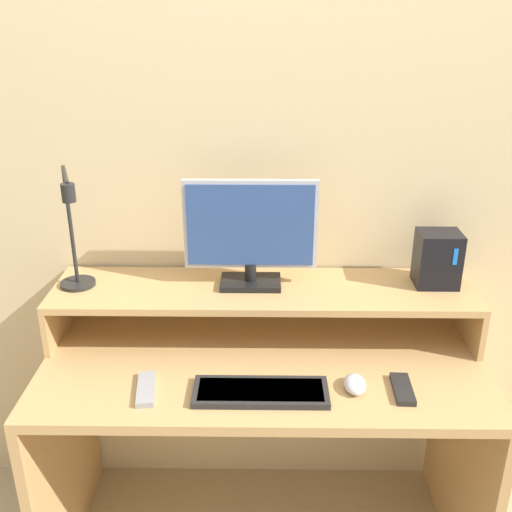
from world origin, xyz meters
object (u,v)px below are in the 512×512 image
monitor (249,232)px  remote_secondary (401,389)px  keyboard (259,392)px  router_dock (436,259)px  desk_lamp (72,244)px  remote_control (144,389)px  mouse (353,384)px

monitor → remote_secondary: 0.64m
keyboard → monitor: bearing=95.7°
remote_secondary → router_dock: bearing=65.1°
desk_lamp → remote_control: 0.49m
mouse → remote_control: mouse is taller
router_dock → mouse: (-0.29, -0.33, -0.24)m
monitor → keyboard: bearing=-84.3°
mouse → remote_control: 0.58m
desk_lamp → remote_control: desk_lamp is taller
monitor → remote_secondary: size_ratio=2.93×
remote_control → remote_secondary: 0.71m
desk_lamp → mouse: 0.92m
mouse → remote_secondary: mouse is taller
desk_lamp → router_dock: 1.12m
mouse → remote_secondary: size_ratio=0.68×
monitor → keyboard: monitor is taller
monitor → mouse: size_ratio=4.30×
desk_lamp → remote_secondary: 1.04m
router_dock → remote_control: router_dock is taller
monitor → remote_control: 0.55m
remote_control → keyboard: bearing=-2.2°
router_dock → keyboard: (-0.55, -0.36, -0.25)m
desk_lamp → monitor: bearing=6.5°
remote_control → remote_secondary: size_ratio=1.14×
desk_lamp → mouse: size_ratio=4.08×
keyboard → remote_control: keyboard is taller
monitor → remote_secondary: bearing=-37.3°
router_dock → mouse: bearing=-131.1°
keyboard → remote_control: (-0.32, 0.01, -0.00)m
desk_lamp → remote_control: (0.24, -0.27, -0.32)m
desk_lamp → keyboard: (0.56, -0.29, -0.32)m
router_dock → mouse: size_ratio=1.84×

